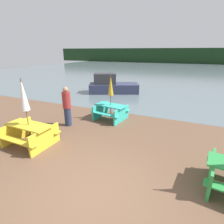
% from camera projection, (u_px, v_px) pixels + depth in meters
% --- Properties ---
extents(ground_plane, '(60.00, 60.00, 0.00)m').
position_uv_depth(ground_plane, '(92.00, 193.00, 4.31)').
color(ground_plane, brown).
extents(water, '(60.00, 50.00, 0.00)m').
position_uv_depth(water, '(178.00, 70.00, 31.02)').
color(water, slate).
rests_on(water, ground_plane).
extents(far_treeline, '(80.00, 1.60, 4.00)m').
position_uv_depth(far_treeline, '(184.00, 56.00, 47.66)').
color(far_treeline, '#193319').
rests_on(far_treeline, water).
extents(picnic_table_yellow, '(1.78, 1.43, 0.79)m').
position_uv_depth(picnic_table_yellow, '(30.00, 133.00, 6.44)').
color(picnic_table_yellow, yellow).
rests_on(picnic_table_yellow, ground_plane).
extents(picnic_table_teal, '(1.74, 1.61, 0.76)m').
position_uv_depth(picnic_table_teal, '(111.00, 111.00, 8.87)').
color(picnic_table_teal, '#33B7A8').
rests_on(picnic_table_teal, ground_plane).
extents(umbrella_white, '(0.30, 0.30, 2.48)m').
position_uv_depth(umbrella_white, '(23.00, 95.00, 5.97)').
color(umbrella_white, brown).
rests_on(umbrella_white, ground_plane).
extents(umbrella_gold, '(0.27, 0.27, 2.23)m').
position_uv_depth(umbrella_gold, '(111.00, 86.00, 8.45)').
color(umbrella_gold, brown).
rests_on(umbrella_gold, ground_plane).
extents(boat, '(4.30, 3.11, 1.59)m').
position_uv_depth(boat, '(112.00, 86.00, 14.48)').
color(boat, '#333856').
rests_on(boat, water).
extents(person, '(0.37, 0.37, 1.83)m').
position_uv_depth(person, '(67.00, 107.00, 7.95)').
color(person, '#283351').
rests_on(person, ground_plane).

